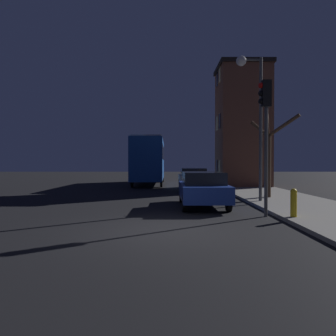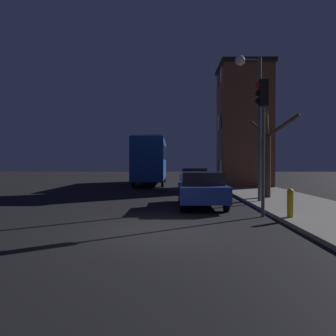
{
  "view_description": "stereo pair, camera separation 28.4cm",
  "coord_description": "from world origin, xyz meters",
  "px_view_note": "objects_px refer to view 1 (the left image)",
  "views": [
    {
      "loc": [
        0.19,
        -8.96,
        1.84
      ],
      "look_at": [
        0.16,
        11.81,
        1.53
      ],
      "focal_mm": 35.0,
      "sensor_mm": 36.0,
      "label": 1
    },
    {
      "loc": [
        0.47,
        -8.96,
        1.84
      ],
      "look_at": [
        0.16,
        11.81,
        1.53
      ],
      "focal_mm": 35.0,
      "sensor_mm": 36.0,
      "label": 2
    }
  ],
  "objects_px": {
    "traffic_light": "(266,119)",
    "fire_hydrant": "(294,202)",
    "bus": "(150,158)",
    "car_near_lane": "(203,188)",
    "streetlamp": "(253,98)",
    "bare_tree": "(269,154)",
    "car_mid_lane": "(193,179)"
  },
  "relations": [
    {
      "from": "bus",
      "to": "car_near_lane",
      "type": "bearing_deg",
      "value": -77.93
    },
    {
      "from": "fire_hydrant",
      "to": "traffic_light",
      "type": "bearing_deg",
      "value": 130.68
    },
    {
      "from": "bus",
      "to": "bare_tree",
      "type": "bearing_deg",
      "value": -60.43
    },
    {
      "from": "traffic_light",
      "to": "fire_hydrant",
      "type": "relative_size",
      "value": 5.17
    },
    {
      "from": "traffic_light",
      "to": "fire_hydrant",
      "type": "distance_m",
      "value": 2.93
    },
    {
      "from": "bus",
      "to": "fire_hydrant",
      "type": "xyz_separation_m",
      "value": [
        5.64,
        -17.79,
        -1.7
      ]
    },
    {
      "from": "bare_tree",
      "to": "car_mid_lane",
      "type": "relative_size",
      "value": 0.99
    },
    {
      "from": "car_near_lane",
      "to": "streetlamp",
      "type": "bearing_deg",
      "value": 25.06
    },
    {
      "from": "bare_tree",
      "to": "bus",
      "type": "relative_size",
      "value": 0.42
    },
    {
      "from": "streetlamp",
      "to": "car_mid_lane",
      "type": "bearing_deg",
      "value": 108.48
    },
    {
      "from": "traffic_light",
      "to": "car_near_lane",
      "type": "height_order",
      "value": "traffic_light"
    },
    {
      "from": "streetlamp",
      "to": "bare_tree",
      "type": "relative_size",
      "value": 1.53
    },
    {
      "from": "streetlamp",
      "to": "bare_tree",
      "type": "distance_m",
      "value": 3.19
    },
    {
      "from": "traffic_light",
      "to": "streetlamp",
      "type": "bearing_deg",
      "value": 82.44
    },
    {
      "from": "traffic_light",
      "to": "fire_hydrant",
      "type": "height_order",
      "value": "traffic_light"
    },
    {
      "from": "streetlamp",
      "to": "car_mid_lane",
      "type": "xyz_separation_m",
      "value": [
        -2.19,
        6.57,
        -3.97
      ]
    },
    {
      "from": "bare_tree",
      "to": "fire_hydrant",
      "type": "height_order",
      "value": "bare_tree"
    },
    {
      "from": "traffic_light",
      "to": "bus",
      "type": "height_order",
      "value": "traffic_light"
    },
    {
      "from": "traffic_light",
      "to": "car_mid_lane",
      "type": "bearing_deg",
      "value": 99.47
    },
    {
      "from": "bare_tree",
      "to": "streetlamp",
      "type": "bearing_deg",
      "value": -129.12
    },
    {
      "from": "streetlamp",
      "to": "bare_tree",
      "type": "bearing_deg",
      "value": 50.88
    },
    {
      "from": "car_near_lane",
      "to": "car_mid_lane",
      "type": "xyz_separation_m",
      "value": [
        0.17,
        7.67,
        0.03
      ]
    },
    {
      "from": "streetlamp",
      "to": "bus",
      "type": "height_order",
      "value": "streetlamp"
    },
    {
      "from": "bare_tree",
      "to": "car_near_lane",
      "type": "height_order",
      "value": "bare_tree"
    },
    {
      "from": "streetlamp",
      "to": "fire_hydrant",
      "type": "height_order",
      "value": "streetlamp"
    },
    {
      "from": "traffic_light",
      "to": "bus",
      "type": "xyz_separation_m",
      "value": [
        -4.96,
        16.99,
        -1.04
      ]
    },
    {
      "from": "bare_tree",
      "to": "car_near_lane",
      "type": "xyz_separation_m",
      "value": [
        -3.6,
        -2.63,
        -1.5
      ]
    },
    {
      "from": "car_mid_lane",
      "to": "fire_hydrant",
      "type": "distance_m",
      "value": 11.28
    },
    {
      "from": "streetlamp",
      "to": "bus",
      "type": "distance_m",
      "value": 14.61
    },
    {
      "from": "car_near_lane",
      "to": "fire_hydrant",
      "type": "relative_size",
      "value": 4.98
    },
    {
      "from": "streetlamp",
      "to": "car_mid_lane",
      "type": "height_order",
      "value": "streetlamp"
    },
    {
      "from": "car_near_lane",
      "to": "car_mid_lane",
      "type": "height_order",
      "value": "car_mid_lane"
    }
  ]
}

